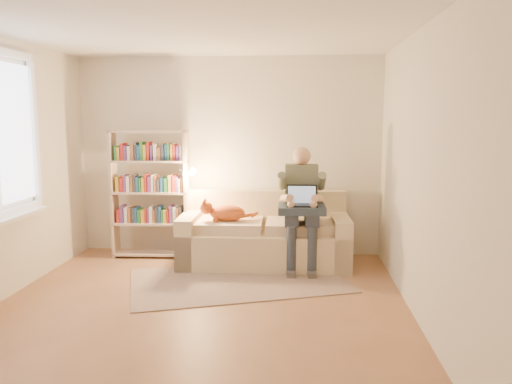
# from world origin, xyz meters

# --- Properties ---
(floor) EXTENTS (4.50, 4.50, 0.00)m
(floor) POSITION_xyz_m (0.00, 0.00, 0.00)
(floor) COLOR #8B5D3F
(floor) RESTS_ON ground
(ceiling) EXTENTS (4.00, 4.50, 0.02)m
(ceiling) POSITION_xyz_m (0.00, 0.00, 2.60)
(ceiling) COLOR white
(ceiling) RESTS_ON wall_back
(wall_right) EXTENTS (0.02, 4.50, 2.60)m
(wall_right) POSITION_xyz_m (2.00, 0.00, 1.30)
(wall_right) COLOR silver
(wall_right) RESTS_ON floor
(wall_back) EXTENTS (4.00, 0.02, 2.60)m
(wall_back) POSITION_xyz_m (0.00, 2.25, 1.30)
(wall_back) COLOR silver
(wall_back) RESTS_ON floor
(wall_front) EXTENTS (4.00, 0.02, 2.60)m
(wall_front) POSITION_xyz_m (0.00, -2.25, 1.30)
(wall_front) COLOR silver
(wall_front) RESTS_ON floor
(sofa) EXTENTS (2.09, 0.98, 0.88)m
(sofa) POSITION_xyz_m (0.51, 1.74, 0.32)
(sofa) COLOR beige
(sofa) RESTS_ON floor
(person) EXTENTS (0.41, 0.65, 1.46)m
(person) POSITION_xyz_m (0.97, 1.60, 0.83)
(person) COLOR #636B57
(person) RESTS_ON sofa
(cat) EXTENTS (0.67, 0.24, 0.24)m
(cat) POSITION_xyz_m (0.02, 1.60, 0.66)
(cat) COLOR orange
(cat) RESTS_ON sofa
(blanket) EXTENTS (0.56, 0.46, 0.09)m
(blanket) POSITION_xyz_m (0.97, 1.46, 0.75)
(blanket) COLOR #253342
(blanket) RESTS_ON person
(laptop) EXTENTS (0.36, 0.29, 0.31)m
(laptop) POSITION_xyz_m (0.97, 1.47, 0.85)
(laptop) COLOR black
(laptop) RESTS_ON blanket
(bookshelf) EXTENTS (1.11, 0.30, 1.66)m
(bookshelf) POSITION_xyz_m (-0.98, 1.90, 0.92)
(bookshelf) COLOR beige
(bookshelf) RESTS_ON floor
(rug) EXTENTS (2.66, 2.06, 0.01)m
(rug) POSITION_xyz_m (0.27, 1.00, 0.01)
(rug) COLOR gray
(rug) RESTS_ON floor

